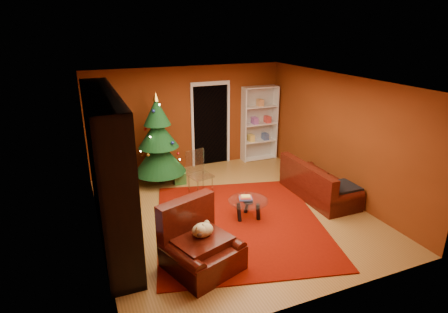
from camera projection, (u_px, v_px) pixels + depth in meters
name	position (u px, v px, depth m)	size (l,w,h in m)	color
floor	(232.00, 213.00, 7.53)	(5.00, 5.50, 0.05)	olive
ceiling	(233.00, 80.00, 6.64)	(5.00, 5.50, 0.05)	silver
wall_back	(188.00, 118.00, 9.49)	(5.00, 0.05, 2.60)	maroon
wall_left	(92.00, 170.00, 6.16)	(0.05, 5.50, 2.60)	maroon
wall_right	(340.00, 136.00, 8.00)	(0.05, 5.50, 2.60)	maroon
doorway	(211.00, 126.00, 9.76)	(1.06, 0.60, 2.16)	black
rug	(239.00, 222.00, 7.10)	(3.04, 3.54, 0.02)	#700E02
media_unit	(108.00, 168.00, 6.26)	(0.51, 3.35, 2.57)	black
christmas_tree	(158.00, 140.00, 8.58)	(1.21, 1.21, 2.16)	#0D3816
gift_box_green	(180.00, 178.00, 8.83)	(0.28, 0.28, 0.28)	#31752C
gift_box_red	(157.00, 169.00, 9.40)	(0.22, 0.22, 0.22)	#AC1B39
white_bookshelf	(259.00, 124.00, 10.12)	(0.96, 0.34, 2.07)	white
armchair	(202.00, 244.00, 5.66)	(1.08, 1.08, 0.85)	#340C07
dog	(203.00, 230.00, 5.65)	(0.40, 0.30, 0.28)	beige
sofa	(320.00, 180.00, 8.03)	(1.87, 0.84, 0.80)	#340C07
coffee_table	(248.00, 209.00, 7.20)	(0.76, 0.76, 0.48)	gray
acrylic_chair	(200.00, 176.00, 8.15)	(0.46, 0.50, 0.89)	#66605B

